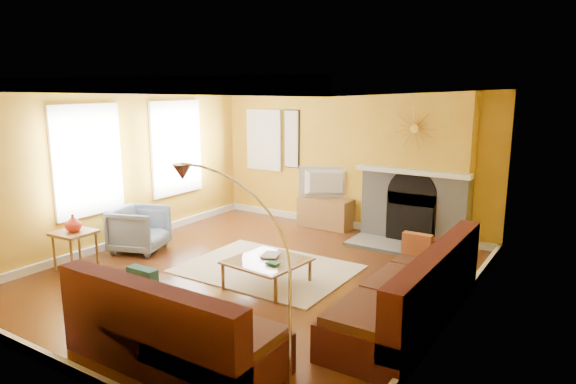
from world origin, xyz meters
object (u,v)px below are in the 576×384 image
Objects in this scene: sectional_sofa at (298,278)px; side_table at (76,250)px; media_console at (326,213)px; coffee_table at (267,272)px; armchair at (140,229)px; arc_lamp at (239,281)px.

side_table is at bearing -172.67° from sectional_sofa.
coffee_table is at bearing -76.12° from media_console.
armchair reaches higher than side_table.
media_console is 1.27× the size of armchair.
arc_lamp is (3.69, -2.10, 0.61)m from armchair.
coffee_table is at bearing -111.74° from armchair.
coffee_table is 2.43m from arc_lamp.
coffee_table is 2.58m from armchair.
sectional_sofa reaches higher than media_console.
media_console is 3.42m from armchair.
armchair is (-2.57, 0.09, 0.18)m from coffee_table.
armchair is 1.38× the size of side_table.
sectional_sofa reaches higher than side_table.
side_table is (-1.97, -3.97, 0.01)m from media_console.
armchair is at bearing 169.39° from sectional_sofa.
arc_lamp is (1.12, -2.01, 0.79)m from coffee_table.
arc_lamp reaches higher than side_table.
arc_lamp reaches higher than armchair.
armchair is 1.10m from side_table.
arc_lamp reaches higher than media_console.
arc_lamp is (3.82, -1.01, 0.69)m from side_table.
armchair reaches higher than coffee_table.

